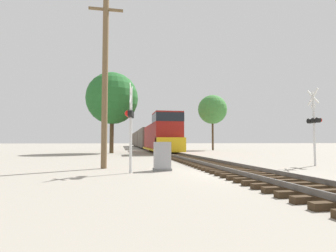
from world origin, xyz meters
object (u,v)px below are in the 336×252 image
object	(u,v)px
freight_train	(145,139)
utility_pole	(105,80)
tree_far_right	(112,98)
crossing_signal_near	(130,118)
tree_mid_background	(212,110)
relay_cabinet	(162,156)
crossing_signal_far	(314,122)

from	to	relation	value
freight_train	utility_pole	size ratio (longest dim) A/B	6.79
utility_pole	tree_far_right	bearing A→B (deg)	90.68
crossing_signal_near	tree_mid_background	size ratio (longest dim) A/B	0.44
freight_train	relay_cabinet	distance (m)	43.46
utility_pole	tree_mid_background	world-z (taller)	utility_pole
crossing_signal_near	tree_far_right	distance (m)	21.00
freight_train	tree_far_right	size ratio (longest dim) A/B	6.27
relay_cabinet	crossing_signal_far	bearing A→B (deg)	5.79
crossing_signal_near	crossing_signal_far	bearing A→B (deg)	107.13
tree_far_right	utility_pole	bearing A→B (deg)	-89.32
crossing_signal_near	tree_mid_background	world-z (taller)	tree_mid_background
crossing_signal_far	relay_cabinet	bearing A→B (deg)	96.40
freight_train	tree_far_right	xyz separation A→B (m)	(-6.13, -23.49, 4.62)
relay_cabinet	utility_pole	size ratio (longest dim) A/B	0.15
freight_train	tree_far_right	bearing A→B (deg)	-104.62
crossing_signal_far	tree_far_right	bearing A→B (deg)	33.12
utility_pole	tree_mid_background	distance (m)	30.69
relay_cabinet	tree_far_right	world-z (taller)	tree_far_right
crossing_signal_near	utility_pole	world-z (taller)	utility_pole
utility_pole	tree_mid_background	bearing A→B (deg)	59.56
freight_train	tree_far_right	world-z (taller)	tree_far_right
crossing_signal_far	relay_cabinet	distance (m)	9.27
crossing_signal_far	tree_far_right	xyz separation A→B (m)	(-12.06, 18.92, 4.12)
crossing_signal_near	utility_pole	bearing A→B (deg)	-142.12
crossing_signal_near	relay_cabinet	xyz separation A→B (m)	(1.56, 0.68, -1.74)
crossing_signal_far	tree_far_right	distance (m)	22.81
freight_train	tree_mid_background	distance (m)	18.71
utility_pole	crossing_signal_near	bearing A→B (deg)	-60.67
freight_train	crossing_signal_near	distance (m)	44.26
crossing_signal_near	utility_pole	distance (m)	3.38
freight_train	utility_pole	bearing A→B (deg)	-98.05
crossing_signal_near	relay_cabinet	world-z (taller)	crossing_signal_near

